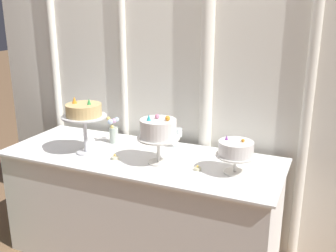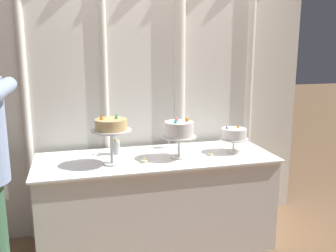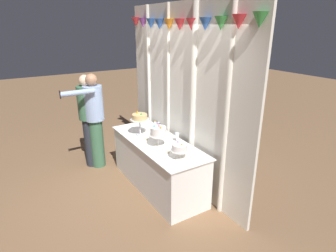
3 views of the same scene
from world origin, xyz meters
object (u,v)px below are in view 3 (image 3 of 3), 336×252
(flower_vase, at_px, (156,128))
(cake_table, at_px, (158,164))
(wine_glass, at_px, (177,135))
(tealight_far_left, at_px, (146,139))
(cake_display_rightmost, at_px, (180,148))
(guest_girl_blue_dress, at_px, (94,117))
(cake_display_center, at_px, (158,132))
(tealight_near_left, at_px, (168,152))
(cake_display_leftmost, at_px, (140,118))
(guest_man_dark_suit, at_px, (88,117))

(flower_vase, bearing_deg, cake_table, -27.57)
(wine_glass, height_order, tealight_far_left, wine_glass)
(cake_display_rightmost, bearing_deg, guest_girl_blue_dress, -163.05)
(tealight_far_left, bearing_deg, cake_table, 45.99)
(cake_table, relative_size, wine_glass, 13.42)
(cake_display_center, bearing_deg, tealight_far_left, -169.45)
(tealight_near_left, bearing_deg, cake_display_rightmost, 11.41)
(cake_display_center, relative_size, tealight_far_left, 6.81)
(flower_vase, bearing_deg, cake_display_leftmost, -103.00)
(cake_display_rightmost, bearing_deg, flower_vase, 168.80)
(cake_display_rightmost, height_order, guest_girl_blue_dress, guest_girl_blue_dress)
(wine_glass, distance_m, flower_vase, 0.49)
(tealight_far_left, xyz_separation_m, guest_girl_blue_dress, (-1.06, -0.47, 0.15))
(cake_table, bearing_deg, flower_vase, 152.43)
(tealight_near_left, distance_m, guest_girl_blue_dress, 1.72)
(tealight_far_left, distance_m, tealight_near_left, 0.57)
(cake_display_rightmost, bearing_deg, tealight_near_left, -168.59)
(flower_vase, height_order, guest_man_dark_suit, guest_man_dark_suit)
(cake_table, height_order, wine_glass, wine_glass)
(cake_display_leftmost, distance_m, cake_display_center, 0.55)
(cake_table, xyz_separation_m, tealight_far_left, (-0.13, -0.13, 0.41))
(cake_display_rightmost, bearing_deg, cake_display_center, -175.36)
(cake_table, distance_m, cake_display_center, 0.65)
(cake_table, bearing_deg, cake_display_leftmost, -163.83)
(cake_display_center, relative_size, wine_glass, 2.34)
(cake_display_leftmost, relative_size, flower_vase, 2.00)
(cake_display_center, bearing_deg, cake_display_rightmost, 4.64)
(cake_display_rightmost, relative_size, guest_girl_blue_dress, 0.14)
(cake_display_center, distance_m, cake_display_rightmost, 0.51)
(tealight_near_left, height_order, guest_man_dark_suit, guest_man_dark_suit)
(cake_table, xyz_separation_m, flower_vase, (-0.31, 0.16, 0.49))
(flower_vase, xyz_separation_m, tealight_far_left, (0.18, -0.29, -0.08))
(wine_glass, xyz_separation_m, guest_girl_blue_dress, (-1.36, -0.85, 0.05))
(cake_table, xyz_separation_m, cake_display_leftmost, (-0.37, -0.11, 0.69))
(cake_display_center, relative_size, guest_girl_blue_dress, 0.20)
(flower_vase, bearing_deg, guest_man_dark_suit, -139.26)
(wine_glass, relative_size, tealight_near_left, 3.10)
(cake_display_leftmost, distance_m, cake_display_rightmost, 1.06)
(cake_display_leftmost, relative_size, tealight_near_left, 8.61)
(cake_display_center, relative_size, guest_man_dark_suit, 0.20)
(tealight_far_left, bearing_deg, wine_glass, 51.43)
(wine_glass, xyz_separation_m, tealight_far_left, (-0.30, -0.38, -0.10))
(tealight_far_left, bearing_deg, guest_girl_blue_dress, -156.10)
(cake_display_leftmost, distance_m, guest_girl_blue_dress, 0.96)
(tealight_near_left, bearing_deg, wine_glass, 129.55)
(cake_display_center, height_order, tealight_far_left, cake_display_center)
(cake_display_rightmost, relative_size, guest_man_dark_suit, 0.14)
(tealight_far_left, height_order, tealight_near_left, tealight_far_left)
(cake_display_leftmost, distance_m, tealight_far_left, 0.37)
(guest_girl_blue_dress, bearing_deg, flower_vase, 40.89)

